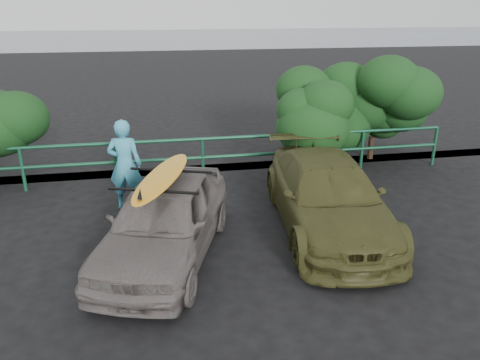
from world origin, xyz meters
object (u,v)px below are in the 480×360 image
Objects in this scene: guardrail at (160,161)px; man at (125,165)px; olive_vehicle at (327,195)px; surfboard at (162,177)px; sedan at (165,220)px.

guardrail is 7.58× the size of man.
surfboard is (-2.96, -0.53, 0.76)m from olive_vehicle.
surfboard is at bearing -164.22° from olive_vehicle.
sedan is 1.62× the size of surfboard.
man is 0.77× the size of surfboard.
surfboard is at bearing 117.62° from man.
surfboard is at bearing 135.67° from sedan.
surfboard is (0.70, -2.17, 0.48)m from man.
guardrail is 3.52m from sedan.
man is at bearing 161.47° from olive_vehicle.
sedan is at bearing -164.22° from olive_vehicle.
olive_vehicle is at bearing -45.33° from guardrail.
olive_vehicle is 1.86× the size of surfboard.
guardrail is at bearing 140.32° from olive_vehicle.
man is at bearing 126.93° from sedan.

